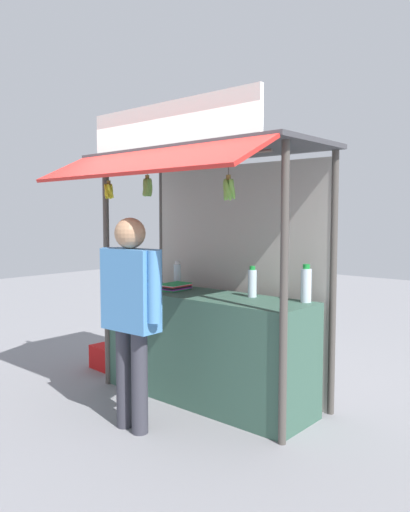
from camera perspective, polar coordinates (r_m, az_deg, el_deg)
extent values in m
plane|color=gray|center=(4.85, 0.00, -15.91)|extent=(20.00, 20.00, 0.00)
cube|color=#385B4C|center=(4.70, 0.00, -10.29)|extent=(2.07, 0.62, 0.98)
cylinder|color=#4C4742|center=(5.12, -11.06, -2.00)|extent=(0.06, 0.06, 2.24)
cylinder|color=#4C4742|center=(3.72, 8.92, -4.43)|extent=(0.06, 0.06, 2.24)
cylinder|color=#4C4742|center=(5.62, -4.86, -1.35)|extent=(0.06, 0.06, 2.24)
cylinder|color=#4C4742|center=(4.38, 14.30, -3.16)|extent=(0.06, 0.06, 2.24)
cube|color=#B7B2A8|center=(4.93, 3.51, -2.46)|extent=(2.03, 0.04, 2.19)
cube|color=#3F3F44|center=(4.56, -0.21, 11.63)|extent=(2.27, 0.97, 0.04)
cube|color=red|center=(4.02, -7.25, 10.58)|extent=(2.23, 0.51, 0.26)
cube|color=white|center=(4.27, -4.19, 14.74)|extent=(1.86, 0.04, 0.35)
cylinder|color=#59544C|center=(4.27, -3.68, 10.75)|extent=(1.96, 0.02, 0.02)
cylinder|color=silver|center=(4.45, 5.38, -3.11)|extent=(0.08, 0.08, 0.24)
cylinder|color=#198C33|center=(4.43, 5.39, -1.35)|extent=(0.05, 0.05, 0.03)
cylinder|color=silver|center=(5.10, -3.16, -2.20)|extent=(0.07, 0.07, 0.23)
cylinder|color=white|center=(5.08, -3.17, -0.77)|extent=(0.05, 0.05, 0.03)
cylinder|color=silver|center=(4.24, 11.38, -3.30)|extent=(0.09, 0.09, 0.28)
cylinder|color=#198C33|center=(4.22, 11.41, -1.17)|extent=(0.06, 0.06, 0.04)
cube|color=green|center=(5.00, -8.25, -3.60)|extent=(0.18, 0.30, 0.01)
cube|color=orange|center=(5.00, -8.21, -3.45)|extent=(0.16, 0.29, 0.01)
cube|color=green|center=(4.98, -8.23, -3.34)|extent=(0.17, 0.29, 0.01)
cube|color=red|center=(4.98, -8.20, -3.23)|extent=(0.19, 0.31, 0.01)
cube|color=orange|center=(4.99, -8.20, -3.15)|extent=(0.16, 0.29, 0.01)
cube|color=black|center=(4.97, -8.31, -3.06)|extent=(0.17, 0.29, 0.01)
cube|color=red|center=(4.98, -8.13, -2.89)|extent=(0.17, 0.30, 0.01)
cube|color=white|center=(4.99, -8.25, -2.75)|extent=(0.19, 0.31, 0.01)
cube|color=green|center=(4.86, -3.49, -3.81)|extent=(0.22, 0.29, 0.01)
cube|color=purple|center=(4.86, -3.38, -3.67)|extent=(0.20, 0.28, 0.01)
cube|color=black|center=(4.86, -3.47, -3.56)|extent=(0.20, 0.28, 0.01)
cube|color=black|center=(4.86, -3.42, -3.47)|extent=(0.21, 0.29, 0.01)
cube|color=red|center=(4.86, -3.36, -3.35)|extent=(0.19, 0.28, 0.01)
cube|color=white|center=(4.86, -3.43, -3.25)|extent=(0.20, 0.28, 0.01)
cube|color=green|center=(4.85, -3.40, -3.16)|extent=(0.21, 0.28, 0.01)
cylinder|color=#332D23|center=(4.49, -6.57, 9.67)|extent=(0.01, 0.01, 0.09)
cylinder|color=olive|center=(4.48, -6.56, 8.85)|extent=(0.04, 0.04, 0.04)
ellipsoid|color=#69A043|center=(4.46, -6.35, 7.73)|extent=(0.04, 0.08, 0.17)
ellipsoid|color=#69A043|center=(4.47, -6.23, 7.74)|extent=(0.07, 0.07, 0.17)
ellipsoid|color=#69A043|center=(4.49, -6.31, 7.72)|extent=(0.08, 0.05, 0.17)
ellipsoid|color=#69A043|center=(4.50, -6.49, 7.71)|extent=(0.08, 0.07, 0.17)
ellipsoid|color=#69A043|center=(4.50, -6.70, 7.73)|extent=(0.05, 0.09, 0.17)
ellipsoid|color=#69A043|center=(4.48, -6.76, 7.70)|extent=(0.05, 0.07, 0.17)
ellipsoid|color=#69A043|center=(4.47, -6.79, 7.72)|extent=(0.07, 0.06, 0.17)
ellipsoid|color=#69A043|center=(4.46, -6.73, 7.72)|extent=(0.08, 0.04, 0.17)
ellipsoid|color=#69A043|center=(4.46, -6.54, 7.73)|extent=(0.07, 0.07, 0.17)
cylinder|color=#332D23|center=(3.86, 2.68, 10.17)|extent=(0.01, 0.01, 0.14)
cylinder|color=olive|center=(3.86, 2.67, 8.88)|extent=(0.04, 0.04, 0.04)
ellipsoid|color=#6DAF44|center=(3.83, 3.09, 7.59)|extent=(0.05, 0.10, 0.17)
ellipsoid|color=#6DAF44|center=(3.86, 2.97, 7.52)|extent=(0.08, 0.06, 0.18)
ellipsoid|color=#6DAF44|center=(3.88, 2.69, 7.54)|extent=(0.09, 0.07, 0.18)
ellipsoid|color=#6DAF44|center=(3.86, 2.44, 7.50)|extent=(0.04, 0.07, 0.17)
ellipsoid|color=#6DAF44|center=(3.84, 2.38, 7.53)|extent=(0.08, 0.06, 0.18)
ellipsoid|color=#6DAF44|center=(3.83, 2.64, 7.54)|extent=(0.08, 0.06, 0.18)
cylinder|color=#332D23|center=(4.90, -10.87, 9.05)|extent=(0.01, 0.01, 0.11)
cylinder|color=olive|center=(4.89, -10.85, 8.17)|extent=(0.04, 0.04, 0.04)
ellipsoid|color=yellow|center=(4.86, -10.65, 7.26)|extent=(0.04, 0.09, 0.15)
ellipsoid|color=yellow|center=(4.89, -10.56, 7.23)|extent=(0.07, 0.06, 0.15)
ellipsoid|color=yellow|center=(4.90, -10.65, 7.21)|extent=(0.07, 0.04, 0.15)
ellipsoid|color=yellow|center=(4.91, -10.77, 7.21)|extent=(0.07, 0.06, 0.15)
ellipsoid|color=yellow|center=(4.90, -10.95, 7.20)|extent=(0.04, 0.07, 0.15)
ellipsoid|color=yellow|center=(4.89, -11.12, 7.22)|extent=(0.07, 0.07, 0.15)
ellipsoid|color=yellow|center=(4.87, -11.08, 7.24)|extent=(0.08, 0.03, 0.15)
ellipsoid|color=yellow|center=(4.87, -10.86, 7.21)|extent=(0.05, 0.05, 0.15)
cylinder|color=#383842|center=(4.20, -9.14, -13.44)|extent=(0.13, 0.13, 0.80)
cylinder|color=#383842|center=(4.06, -7.42, -14.03)|extent=(0.13, 0.13, 0.80)
cube|color=#4C8CCC|center=(3.96, -8.42, -3.79)|extent=(0.49, 0.23, 0.64)
cylinder|color=#4C8CCC|center=(4.16, -10.81, -2.76)|extent=(0.10, 0.10, 0.54)
cylinder|color=#4C8CCC|center=(3.76, -5.78, -3.48)|extent=(0.10, 0.10, 0.54)
sphere|color=tan|center=(3.92, -8.49, 2.57)|extent=(0.24, 0.24, 0.24)
cube|color=red|center=(5.83, -10.49, -11.10)|extent=(0.39, 0.39, 0.26)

